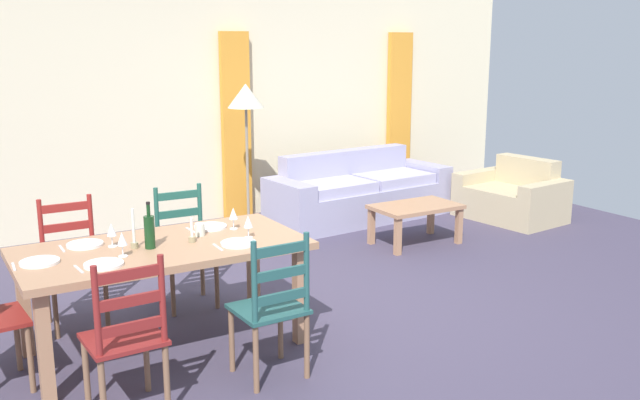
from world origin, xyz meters
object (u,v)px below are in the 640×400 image
(wine_glass_far_right, at_px, (233,214))
(dining_chair_near_left, at_px, (126,337))
(dining_chair_far_left, at_px, (72,263))
(standing_lamp, at_px, (246,105))
(wine_glass_near_right, at_px, (248,222))
(armchair_upholstered, at_px, (514,198))
(dining_table, at_px, (163,257))
(wine_bottle, at_px, (149,231))
(coffee_cup_primary, at_px, (200,230))
(wine_glass_near_left, at_px, (122,240))
(coffee_table, at_px, (416,211))
(couch, at_px, (357,195))
(dining_chair_far_right, at_px, (185,247))
(wine_glass_far_left, at_px, (111,231))
(dining_chair_near_right, at_px, (272,307))

(wine_glass_far_right, bearing_deg, dining_chair_near_left, -139.80)
(dining_chair_far_left, relative_size, standing_lamp, 0.59)
(dining_chair_near_left, bearing_deg, wine_glass_near_right, 30.70)
(wine_glass_near_right, height_order, armchair_upholstered, wine_glass_near_right)
(standing_lamp, bearing_deg, wine_glass_far_right, -117.03)
(dining_chair_near_left, xyz_separation_m, armchair_upholstered, (5.27, 2.19, -0.23))
(dining_chair_near_left, bearing_deg, dining_table, 58.16)
(wine_bottle, relative_size, coffee_cup_primary, 3.51)
(wine_bottle, xyz_separation_m, wine_glass_near_right, (0.67, -0.10, -0.01))
(coffee_cup_primary, height_order, standing_lamp, standing_lamp)
(dining_chair_far_left, distance_m, armchair_upholstered, 5.28)
(wine_bottle, relative_size, standing_lamp, 0.19)
(wine_glass_near_left, distance_m, armchair_upholstered, 5.36)
(wine_bottle, relative_size, wine_glass_far_right, 1.96)
(coffee_table, xyz_separation_m, standing_lamp, (-1.27, 1.40, 1.06))
(wine_bottle, distance_m, standing_lamp, 3.28)
(couch, relative_size, armchair_upholstered, 1.88)
(dining_chair_far_right, distance_m, coffee_cup_primary, 0.75)
(dining_chair_far_right, relative_size, wine_glass_far_left, 5.96)
(dining_table, height_order, coffee_table, dining_table)
(dining_chair_far_right, bearing_deg, wine_glass_far_left, -139.10)
(armchair_upholstered, relative_size, standing_lamp, 0.76)
(dining_chair_far_right, relative_size, wine_glass_near_right, 5.96)
(wine_glass_far_left, bearing_deg, wine_glass_near_right, -17.02)
(coffee_table, distance_m, armchair_upholstered, 1.72)
(dining_chair_near_left, bearing_deg, coffee_table, 28.41)
(dining_chair_near_left, bearing_deg, standing_lamp, 55.37)
(dining_chair_far_left, xyz_separation_m, standing_lamp, (2.27, 1.79, 0.93))
(wine_bottle, xyz_separation_m, wine_glass_far_right, (0.67, 0.17, -0.01))
(coffee_table, bearing_deg, dining_chair_far_left, -173.76)
(wine_glass_near_left, relative_size, coffee_cup_primary, 1.79)
(dining_chair_far_left, relative_size, wine_glass_near_left, 5.96)
(dining_chair_far_right, distance_m, wine_bottle, 1.02)
(dining_chair_far_right, height_order, wine_glass_far_right, dining_chair_far_right)
(wine_bottle, xyz_separation_m, coffee_cup_primary, (0.40, 0.12, -0.07))
(coffee_table, distance_m, standing_lamp, 2.17)
(dining_chair_far_right, height_order, wine_glass_far_left, dining_chair_far_right)
(dining_table, bearing_deg, coffee_table, 20.72)
(wine_bottle, bearing_deg, coffee_cup_primary, 17.14)
(wine_glass_far_right, bearing_deg, couch, 41.06)
(dining_chair_far_left, distance_m, wine_glass_far_left, 0.77)
(dining_chair_far_right, height_order, wine_glass_near_right, dining_chair_far_right)
(dining_chair_far_right, height_order, armchair_upholstered, dining_chair_far_right)
(armchair_upholstered, bearing_deg, wine_glass_near_left, -163.01)
(dining_chair_near_left, xyz_separation_m, wine_bottle, (0.38, 0.73, 0.39))
(dining_chair_near_right, height_order, wine_glass_near_right, dining_chair_near_right)
(dining_chair_far_left, height_order, wine_glass_far_left, dining_chair_far_left)
(dining_chair_far_right, xyz_separation_m, wine_glass_far_right, (0.16, -0.62, 0.38))
(dining_chair_far_left, bearing_deg, dining_chair_near_right, -60.48)
(dining_chair_near_left, height_order, couch, dining_chair_near_left)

